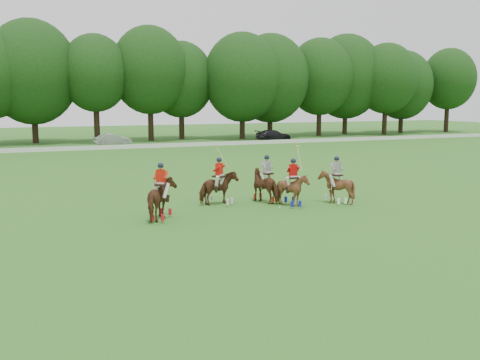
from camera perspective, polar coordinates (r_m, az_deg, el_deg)
name	(u,v)px	position (r m, az deg, el deg)	size (l,w,h in m)	color
ground	(272,230)	(21.10, 3.41, -5.39)	(180.00, 180.00, 0.00)	#29631C
tree_line	(97,73)	(67.15, -14.97, 10.94)	(117.98, 14.32, 14.75)	black
boundary_rail	(111,147)	(57.31, -13.55, 3.43)	(120.00, 0.10, 0.44)	white
car_mid	(113,140)	(61.84, -13.44, 4.21)	(1.41, 4.04, 1.33)	#96979B
car_right	(274,135)	(68.04, 3.60, 4.80)	(1.87, 4.61, 1.34)	black
polo_red_a	(161,199)	(22.99, -8.40, -2.01)	(1.84, 2.28, 2.45)	#472012
polo_red_b	(219,188)	(26.03, -2.23, -0.85)	(2.11, 2.06, 2.86)	#472012
polo_red_c	(293,189)	(25.82, 5.67, -0.97)	(1.58, 1.70, 2.85)	#472012
polo_stripe_a	(267,185)	(26.73, 2.85, -0.54)	(1.55, 2.16, 2.37)	#472012
polo_stripe_b	(336,186)	(26.78, 10.20, -0.68)	(1.37, 1.53, 2.34)	#472012
polo_ball	(279,208)	(25.25, 4.22, -2.97)	(0.09, 0.09, 0.09)	white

